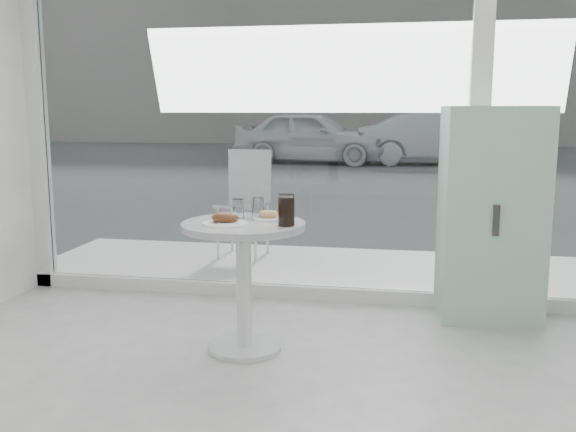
% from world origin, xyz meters
% --- Properties ---
extents(storefront, '(5.00, 0.14, 3.00)m').
position_xyz_m(storefront, '(0.07, 3.00, 1.71)').
color(storefront, silver).
rests_on(storefront, ground).
extents(main_table, '(0.72, 0.72, 0.77)m').
position_xyz_m(main_table, '(-0.50, 1.90, 0.55)').
color(main_table, silver).
rests_on(main_table, ground).
extents(patio_deck, '(5.60, 1.60, 0.05)m').
position_xyz_m(patio_deck, '(0.00, 3.80, 0.03)').
color(patio_deck, silver).
rests_on(patio_deck, ground).
extents(street, '(40.00, 24.00, 0.00)m').
position_xyz_m(street, '(0.00, 16.00, -0.00)').
color(street, '#363636').
rests_on(street, ground).
extents(far_building, '(40.00, 2.00, 8.00)m').
position_xyz_m(far_building, '(0.00, 25.00, 4.00)').
color(far_building, gray).
rests_on(far_building, ground).
extents(mint_cabinet, '(0.70, 0.50, 1.44)m').
position_xyz_m(mint_cabinet, '(0.99, 2.78, 0.72)').
color(mint_cabinet, '#9CC8B3').
rests_on(mint_cabinet, ground).
extents(patio_chair, '(0.47, 0.47, 0.99)m').
position_xyz_m(patio_chair, '(-1.06, 4.16, 0.61)').
color(patio_chair, silver).
rests_on(patio_chair, patio_deck).
extents(car_white, '(4.25, 2.19, 1.38)m').
position_xyz_m(car_white, '(-2.04, 15.11, 0.69)').
color(car_white, silver).
rests_on(car_white, street).
extents(car_silver, '(4.14, 1.86, 1.32)m').
position_xyz_m(car_silver, '(1.12, 15.25, 0.66)').
color(car_silver, '#999AA0').
rests_on(car_silver, street).
extents(plate_fritter, '(0.26, 0.26, 0.07)m').
position_xyz_m(plate_fritter, '(-0.58, 1.81, 0.80)').
color(plate_fritter, white).
rests_on(plate_fritter, main_table).
extents(plate_donut, '(0.19, 0.19, 0.05)m').
position_xyz_m(plate_donut, '(-0.38, 2.03, 0.79)').
color(plate_donut, white).
rests_on(plate_donut, main_table).
extents(water_tumbler_a, '(0.07, 0.07, 0.11)m').
position_xyz_m(water_tumbler_a, '(-0.57, 2.04, 0.82)').
color(water_tumbler_a, white).
rests_on(water_tumbler_a, main_table).
extents(water_tumbler_b, '(0.08, 0.08, 0.12)m').
position_xyz_m(water_tumbler_b, '(-0.46, 2.08, 0.82)').
color(water_tumbler_b, white).
rests_on(water_tumbler_b, main_table).
extents(cola_glass, '(0.09, 0.09, 0.18)m').
position_xyz_m(cola_glass, '(-0.24, 1.85, 0.86)').
color(cola_glass, white).
rests_on(cola_glass, main_table).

